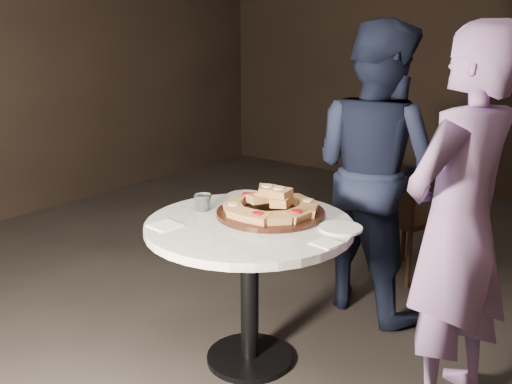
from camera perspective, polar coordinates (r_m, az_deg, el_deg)
floor at (r=2.95m, az=1.45°, el=-15.86°), size 7.00×7.00×0.00m
table at (r=2.64m, az=-0.66°, el=-5.73°), size 1.18×1.18×0.71m
serving_board at (r=2.68m, az=1.46°, el=-2.10°), size 0.67×0.67×0.02m
focaccia_pile at (r=2.67m, az=1.53°, el=-1.14°), size 0.46×0.45×0.12m
plate_left at (r=2.97m, az=-1.03°, el=-0.40°), size 0.26×0.26×0.01m
plate_right at (r=2.52m, az=8.45°, el=-3.58°), size 0.22×0.22×0.01m
water_glass at (r=2.75m, az=-5.32°, el=-1.05°), size 0.09×0.09×0.08m
napkin_near at (r=2.57m, az=-9.11°, el=-3.32°), size 0.14×0.14×0.01m
napkin_far at (r=2.35m, az=7.04°, el=-5.10°), size 0.12×0.12×0.01m
chair_far at (r=3.71m, az=14.24°, el=-1.78°), size 0.47×0.48×0.78m
diner_navy at (r=3.20m, az=11.79°, el=2.12°), size 0.90×0.78×1.61m
diner_teal at (r=2.43m, az=19.54°, el=-3.18°), size 0.53×0.66×1.59m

